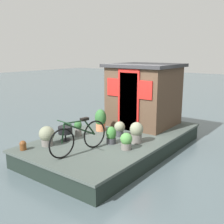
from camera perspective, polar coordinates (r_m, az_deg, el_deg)
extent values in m
plane|color=#4C5B60|center=(7.74, 0.90, -8.17)|extent=(60.00, 60.00, 0.00)
cube|color=#424C47|center=(7.60, 0.91, -5.12)|extent=(5.18, 2.86, 0.06)
cube|color=black|center=(7.67, 0.91, -6.77)|extent=(5.08, 2.81, 0.40)
cube|color=#4C3828|center=(8.60, 6.81, 3.33)|extent=(1.76, 1.82, 1.82)
cube|color=#28282B|center=(8.50, 6.98, 9.73)|extent=(1.96, 2.02, 0.10)
cube|color=#144733|center=(7.86, 3.49, 2.07)|extent=(0.04, 0.60, 1.70)
cube|color=red|center=(7.84, 3.47, 2.42)|extent=(0.03, 0.72, 1.80)
cube|color=red|center=(7.51, 7.00, 4.61)|extent=(0.03, 0.44, 0.52)
cube|color=red|center=(8.11, 0.30, 5.28)|extent=(0.03, 0.44, 0.52)
torus|color=black|center=(5.99, -10.51, -6.54)|extent=(0.67, 0.12, 0.67)
torus|color=black|center=(6.55, -3.69, -4.69)|extent=(0.67, 0.12, 0.67)
cylinder|color=black|center=(6.22, -6.72, -3.62)|extent=(0.89, 0.15, 0.46)
cylinder|color=black|center=(6.08, -7.88, -2.09)|extent=(0.57, 0.11, 0.06)
cylinder|color=black|center=(6.40, -4.73, -3.26)|extent=(0.33, 0.08, 0.42)
cylinder|color=black|center=(5.95, -10.30, -4.49)|extent=(0.12, 0.05, 0.44)
cube|color=black|center=(6.24, -5.82, -1.50)|extent=(0.21, 0.13, 0.06)
cylinder|color=black|center=(5.90, -10.09, -2.14)|extent=(0.09, 0.50, 0.02)
cylinder|color=slate|center=(6.94, -13.50, -6.23)|extent=(0.28, 0.28, 0.17)
sphere|color=gray|center=(6.87, -13.59, -4.50)|extent=(0.39, 0.39, 0.39)
cylinder|color=#38383D|center=(7.48, 1.61, -4.49)|extent=(0.21, 0.21, 0.17)
sphere|color=gray|center=(7.43, 1.62, -3.12)|extent=(0.29, 0.29, 0.29)
cylinder|color=slate|center=(6.97, 5.15, -5.59)|extent=(0.28, 0.28, 0.23)
ellipsoid|color=gray|center=(6.89, 5.19, -3.66)|extent=(0.34, 0.34, 0.37)
cylinder|color=#C6754C|center=(7.99, -2.41, -3.21)|extent=(0.28, 0.28, 0.22)
ellipsoid|color=#2D602D|center=(7.91, -2.43, -1.22)|extent=(0.34, 0.34, 0.50)
cylinder|color=slate|center=(6.51, 3.01, -7.19)|extent=(0.24, 0.24, 0.16)
sphere|color=#4C8942|center=(6.45, 3.03, -5.67)|extent=(0.29, 0.29, 0.29)
cylinder|color=slate|center=(7.58, -7.15, -4.16)|extent=(0.19, 0.19, 0.22)
ellipsoid|color=#2D602D|center=(7.52, -7.19, -2.73)|extent=(0.21, 0.21, 0.25)
cylinder|color=#38383D|center=(6.91, -0.17, -6.06)|extent=(0.24, 0.24, 0.14)
ellipsoid|color=#387533|center=(6.85, -0.18, -4.52)|extent=(0.26, 0.26, 0.35)
cylinder|color=black|center=(7.21, -9.84, -3.75)|extent=(0.38, 0.38, 0.19)
cylinder|color=black|center=(7.26, -9.78, -5.15)|extent=(0.04, 0.04, 0.18)
cylinder|color=black|center=(7.29, -9.76, -5.76)|extent=(0.26, 0.26, 0.02)
cylinder|color=brown|center=(6.80, -18.23, -7.00)|extent=(0.15, 0.15, 0.15)
sphere|color=brown|center=(6.77, -18.27, -6.41)|extent=(0.16, 0.16, 0.16)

